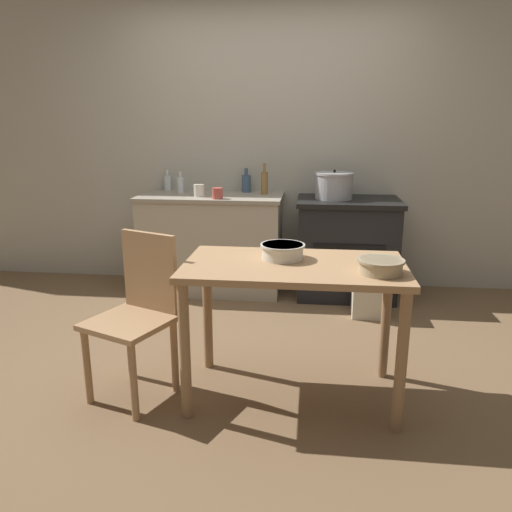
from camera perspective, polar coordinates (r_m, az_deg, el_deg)
ground_plane at (r=3.38m, az=-0.74°, el=-10.91°), size 14.00×14.00×0.00m
wall_back at (r=4.62m, az=1.76°, el=12.53°), size 8.00×0.07×2.55m
counter_cabinet at (r=4.49m, az=-5.02°, el=1.52°), size 1.25×0.62×0.86m
stove at (r=4.40m, az=10.31°, el=0.97°), size 0.87×0.64×0.85m
work_table at (r=2.65m, az=4.36°, el=-3.29°), size 1.16×0.65×0.77m
chair at (r=2.81m, az=-13.35°, el=-6.14°), size 0.52×0.52×0.90m
flour_sack at (r=3.99m, az=12.89°, el=-4.10°), size 0.27×0.19×0.39m
stock_pot at (r=4.29m, az=8.90°, el=7.95°), size 0.33×0.33×0.25m
mixing_bowl_large at (r=2.50m, az=14.06°, el=-1.03°), size 0.23×0.23×0.07m
mixing_bowl_small at (r=2.69m, az=3.06°, el=0.62°), size 0.24×0.24×0.08m
bottle_far_left at (r=4.53m, az=-8.63°, el=8.05°), size 0.06×0.06×0.19m
bottle_left at (r=4.55m, az=-1.12°, el=8.34°), size 0.08×0.08×0.21m
bottle_mid_left at (r=4.73m, az=-10.08°, el=8.30°), size 0.06×0.06×0.19m
bottle_center_left at (r=4.41m, az=0.97°, el=8.41°), size 0.06×0.06×0.27m
cup_center at (r=4.32m, az=-6.52°, el=7.47°), size 0.09×0.09×0.10m
cup_center_right at (r=4.17m, az=-4.43°, el=7.16°), size 0.09×0.09×0.09m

